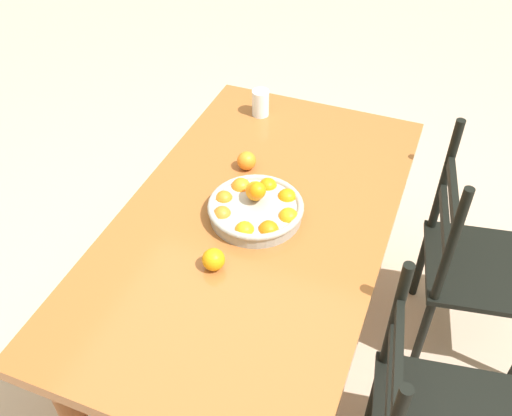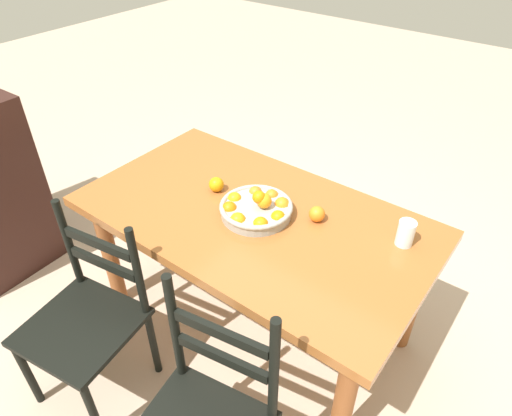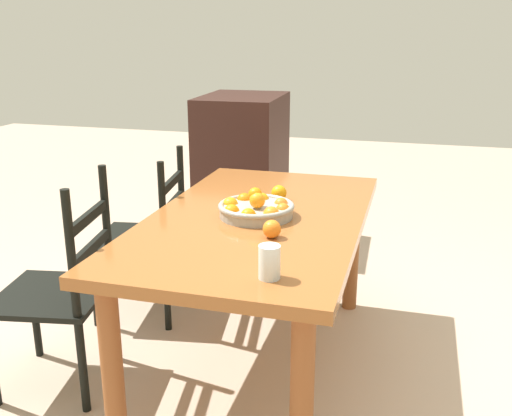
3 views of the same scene
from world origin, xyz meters
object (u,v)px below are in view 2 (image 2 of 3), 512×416
object	(u,v)px
chair_by_cabinet	(88,320)
fruit_bowl	(256,208)
drinking_glass	(406,233)
dining_table	(254,230)
orange_loose_0	(216,184)
orange_loose_1	(317,214)

from	to	relation	value
chair_by_cabinet	fruit_bowl	distance (m)	0.90
chair_by_cabinet	drinking_glass	bearing A→B (deg)	34.53
chair_by_cabinet	drinking_glass	size ratio (longest dim) A/B	7.95
dining_table	fruit_bowl	xyz separation A→B (m)	(-0.02, 0.00, 0.14)
orange_loose_0	drinking_glass	xyz separation A→B (m)	(-0.91, -0.18, 0.02)
dining_table	drinking_glass	size ratio (longest dim) A/B	14.17
dining_table	fruit_bowl	bearing A→B (deg)	175.03
dining_table	orange_loose_0	distance (m)	0.30
dining_table	drinking_glass	xyz separation A→B (m)	(-0.64, -0.22, 0.16)
dining_table	drinking_glass	distance (m)	0.70
drinking_glass	chair_by_cabinet	bearing A→B (deg)	43.70
fruit_bowl	orange_loose_1	bearing A→B (deg)	-150.99
drinking_glass	fruit_bowl	bearing A→B (deg)	19.64
orange_loose_0	orange_loose_1	xyz separation A→B (m)	(-0.52, -0.10, -0.00)
orange_loose_0	chair_by_cabinet	bearing A→B (deg)	82.60
dining_table	chair_by_cabinet	xyz separation A→B (m)	(0.36, 0.74, -0.21)
orange_loose_0	drinking_glass	distance (m)	0.92
chair_by_cabinet	orange_loose_1	world-z (taller)	chair_by_cabinet
chair_by_cabinet	orange_loose_0	size ratio (longest dim) A/B	12.44
chair_by_cabinet	fruit_bowl	xyz separation A→B (m)	(-0.38, -0.74, 0.35)
chair_by_cabinet	orange_loose_0	distance (m)	0.86
chair_by_cabinet	dining_table	bearing A→B (deg)	54.66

